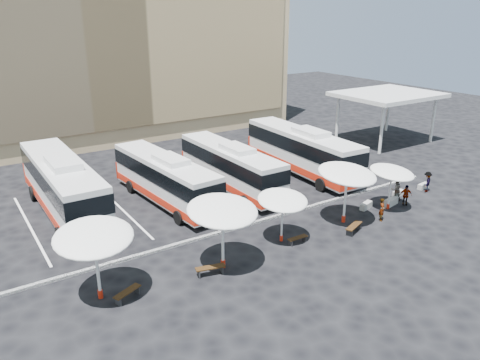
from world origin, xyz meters
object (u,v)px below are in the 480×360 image
sunshade_1 (222,211)px  wood_bench_0 (127,293)px  bus_0 (62,184)px  passenger_0 (382,210)px  wood_bench_3 (354,227)px  passenger_2 (406,195)px  sunshade_2 (283,200)px  conc_bench_2 (398,193)px  bus_3 (302,150)px  conc_bench_0 (366,206)px  bus_1 (165,178)px  conc_bench_3 (423,186)px  wood_bench_2 (298,239)px  wood_bench_1 (210,269)px  passenger_1 (397,190)px  sunshade_4 (392,172)px  sunshade_0 (94,237)px  passenger_3 (427,182)px  conc_bench_1 (391,202)px  bus_2 (230,166)px  sunshade_3 (347,174)px

sunshade_1 → wood_bench_0: 6.22m
bus_0 → passenger_0: 21.54m
wood_bench_3 → passenger_2: 6.49m
sunshade_2 → wood_bench_0: sunshade_2 is taller
bus_0 → conc_bench_2: bus_0 is taller
bus_3 → conc_bench_0: 8.77m
bus_1 → passenger_2: size_ratio=7.67×
conc_bench_3 → passenger_0: passenger_0 is taller
wood_bench_2 → conc_bench_2: 11.53m
wood_bench_1 → passenger_0: size_ratio=1.05×
passenger_1 → bus_0: bearing=0.0°
bus_0 → sunshade_2: bearing=-48.6°
sunshade_2 → sunshade_4: sunshade_4 is taller
sunshade_0 → sunshade_1: 6.56m
conc_bench_2 → passenger_0: size_ratio=0.68×
wood_bench_0 → conc_bench_3: wood_bench_0 is taller
sunshade_1 → sunshade_4: 13.99m
sunshade_2 → passenger_1: sunshade_2 is taller
sunshade_0 → passenger_3: sunshade_0 is taller
conc_bench_1 → bus_2: bearing=130.7°
sunshade_3 → passenger_0: bearing=-28.1°
sunshade_1 → sunshade_2: bearing=9.1°
conc_bench_1 → passenger_2: passenger_2 is taller
bus_1 → sunshade_4: bearing=-42.1°
sunshade_3 → passenger_2: size_ratio=2.97×
bus_3 → passenger_0: bus_3 is taller
wood_bench_1 → conc_bench_1: conc_bench_1 is taller
conc_bench_3 → conc_bench_1: bearing=-170.0°
conc_bench_3 → passenger_1: passenger_1 is taller
wood_bench_3 → conc_bench_0: bearing=32.2°
conc_bench_2 → conc_bench_3: (2.90, -0.07, 0.01)m
bus_2 → bus_3: 7.09m
wood_bench_2 → passenger_2: size_ratio=0.86×
sunshade_1 → passenger_3: bearing=3.4°
wood_bench_0 → wood_bench_2: (10.64, -0.03, -0.04)m
passenger_3 → sunshade_1: bearing=-25.9°
sunshade_0 → passenger_0: 18.75m
sunshade_4 → conc_bench_3: bearing=12.0°
wood_bench_3 → sunshade_0: bearing=173.9°
wood_bench_0 → conc_bench_0: wood_bench_0 is taller
wood_bench_0 → passenger_2: (20.93, 0.30, 0.41)m
wood_bench_2 → conc_bench_2: (11.38, 1.80, -0.11)m
bus_0 → sunshade_0: bus_0 is taller
bus_2 → conc_bench_0: size_ratio=9.72×
wood_bench_1 → wood_bench_3: wood_bench_3 is taller
wood_bench_0 → wood_bench_2: size_ratio=1.16×
passenger_1 → passenger_3: (3.40, -0.12, -0.02)m
bus_2 → sunshade_0: size_ratio=2.71×
wood_bench_0 → conc_bench_1: size_ratio=1.17×
sunshade_3 → sunshade_0: bearing=179.4°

